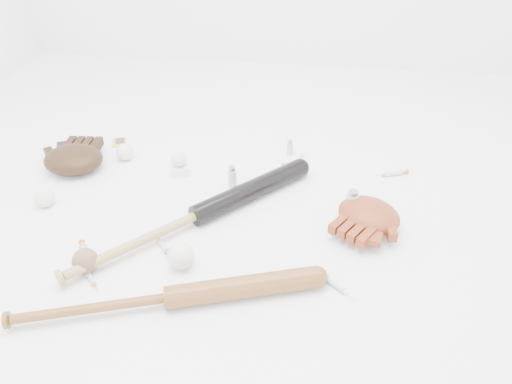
# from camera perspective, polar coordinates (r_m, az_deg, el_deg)

# --- Properties ---
(bat_dark) EXTENTS (0.75, 0.79, 0.07)m
(bat_dark) POSITION_cam_1_polar(r_m,az_deg,el_deg) (1.70, -6.78, -2.66)
(bat_dark) COLOR black
(bat_dark) RESTS_ON ground
(bat_wood) EXTENTS (0.88, 0.35, 0.07)m
(bat_wood) POSITION_cam_1_polar(r_m,az_deg,el_deg) (1.43, -10.01, -11.80)
(bat_wood) COLOR brown
(bat_wood) RESTS_ON ground
(glove_dark) EXTENTS (0.30, 0.30, 0.10)m
(glove_dark) POSITION_cam_1_polar(r_m,az_deg,el_deg) (2.09, -20.15, 3.55)
(glove_dark) COLOR black
(glove_dark) RESTS_ON ground
(glove_tan) EXTENTS (0.35, 0.35, 0.09)m
(glove_tan) POSITION_cam_1_polar(r_m,az_deg,el_deg) (1.71, 12.77, -2.56)
(glove_tan) COLOR maroon
(glove_tan) RESTS_ON ground
(trading_card) EXTENTS (0.08, 0.09, 0.00)m
(trading_card) POSITION_cam_1_polar(r_m,az_deg,el_deg) (2.26, -15.36, 5.50)
(trading_card) COLOR gold
(trading_card) RESTS_ON ground
(pedestal) EXTENTS (0.09, 0.09, 0.04)m
(pedestal) POSITION_cam_1_polar(r_m,az_deg,el_deg) (1.98, -8.68, 2.56)
(pedestal) COLOR white
(pedestal) RESTS_ON ground
(baseball_on_pedestal) EXTENTS (0.06, 0.06, 0.06)m
(baseball_on_pedestal) POSITION_cam_1_polar(r_m,az_deg,el_deg) (1.95, -8.81, 3.80)
(baseball_on_pedestal) COLOR silver
(baseball_on_pedestal) RESTS_ON pedestal
(baseball_left) EXTENTS (0.07, 0.07, 0.07)m
(baseball_left) POSITION_cam_1_polar(r_m,az_deg,el_deg) (1.93, -23.03, -0.57)
(baseball_left) COLOR silver
(baseball_left) RESTS_ON ground
(baseball_upper) EXTENTS (0.07, 0.07, 0.07)m
(baseball_upper) POSITION_cam_1_polar(r_m,az_deg,el_deg) (2.11, -14.76, 4.44)
(baseball_upper) COLOR silver
(baseball_upper) RESTS_ON ground
(baseball_mid) EXTENTS (0.08, 0.08, 0.08)m
(baseball_mid) POSITION_cam_1_polar(r_m,az_deg,el_deg) (1.54, -8.55, -7.25)
(baseball_mid) COLOR silver
(baseball_mid) RESTS_ON ground
(baseball_aged) EXTENTS (0.08, 0.08, 0.08)m
(baseball_aged) POSITION_cam_1_polar(r_m,az_deg,el_deg) (1.60, -18.92, -7.45)
(baseball_aged) COLOR brown
(baseball_aged) RESTS_ON ground
(syringe_0) EXTENTS (0.10, 0.12, 0.02)m
(syringe_0) POSITION_cam_1_polar(r_m,az_deg,el_deg) (1.58, -18.37, -9.29)
(syringe_0) COLOR #ADBCC6
(syringe_0) RESTS_ON ground
(syringe_1) EXTENTS (0.11, 0.12, 0.02)m
(syringe_1) POSITION_cam_1_polar(r_m,az_deg,el_deg) (1.63, -10.55, -6.11)
(syringe_1) COLOR #ADBCC6
(syringe_1) RESTS_ON ground
(syringe_2) EXTENTS (0.06, 0.17, 0.02)m
(syringe_2) POSITION_cam_1_polar(r_m,az_deg,el_deg) (2.03, 4.89, 3.41)
(syringe_2) COLOR #ADBCC6
(syringe_2) RESTS_ON ground
(syringe_3) EXTENTS (0.13, 0.12, 0.02)m
(syringe_3) POSITION_cam_1_polar(r_m,az_deg,el_deg) (1.50, 9.00, -10.40)
(syringe_3) COLOR #ADBCC6
(syringe_3) RESTS_ON ground
(syringe_4) EXTENTS (0.15, 0.08, 0.02)m
(syringe_4) POSITION_cam_1_polar(r_m,az_deg,el_deg) (2.02, 15.36, 2.04)
(syringe_4) COLOR #ADBCC6
(syringe_4) RESTS_ON ground
(syringe_5) EXTENTS (0.09, 0.13, 0.02)m
(syringe_5) POSITION_cam_1_polar(r_m,az_deg,el_deg) (1.68, -19.07, -6.52)
(syringe_5) COLOR #ADBCC6
(syringe_5) RESTS_ON ground
(vial_0) EXTENTS (0.03, 0.03, 0.07)m
(vial_0) POSITION_cam_1_polar(r_m,az_deg,el_deg) (2.08, 3.90, 5.11)
(vial_0) COLOR #ABB4BC
(vial_0) RESTS_ON ground
(vial_1) EXTENTS (0.03, 0.03, 0.06)m
(vial_1) POSITION_cam_1_polar(r_m,az_deg,el_deg) (1.93, 3.16, 2.39)
(vial_1) COLOR #ABB4BC
(vial_1) RESTS_ON ground
(vial_2) EXTENTS (0.03, 0.03, 0.08)m
(vial_2) POSITION_cam_1_polar(r_m,az_deg,el_deg) (1.87, -2.74, 1.78)
(vial_2) COLOR #ABB4BC
(vial_2) RESTS_ON ground
(vial_3) EXTENTS (0.04, 0.04, 0.10)m
(vial_3) POSITION_cam_1_polar(r_m,az_deg,el_deg) (1.75, 10.90, -1.27)
(vial_3) COLOR #ABB4BC
(vial_3) RESTS_ON ground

